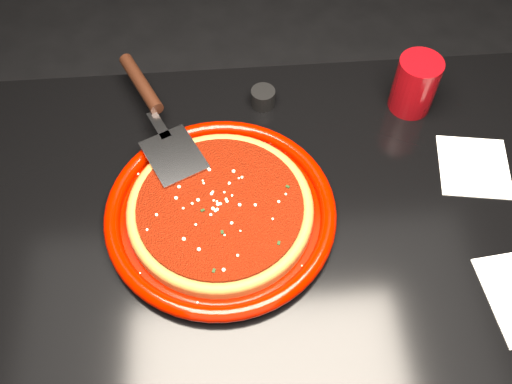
% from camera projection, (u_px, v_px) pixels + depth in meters
% --- Properties ---
extents(floor, '(4.00, 4.00, 0.01)m').
position_uv_depth(floor, '(274.00, 378.00, 1.53)').
color(floor, black).
rests_on(floor, ground).
extents(table, '(1.20, 0.80, 0.75)m').
position_uv_depth(table, '(279.00, 328.00, 1.22)').
color(table, black).
rests_on(table, floor).
extents(plate, '(0.48, 0.48, 0.03)m').
position_uv_depth(plate, '(221.00, 212.00, 0.92)').
color(plate, '#7E0800').
rests_on(plate, table).
extents(pizza_crust, '(0.39, 0.39, 0.02)m').
position_uv_depth(pizza_crust, '(220.00, 210.00, 0.92)').
color(pizza_crust, brown).
rests_on(pizza_crust, plate).
extents(pizza_crust_rim, '(0.39, 0.39, 0.02)m').
position_uv_depth(pizza_crust_rim, '(220.00, 208.00, 0.91)').
color(pizza_crust_rim, brown).
rests_on(pizza_crust_rim, plate).
extents(pizza_sauce, '(0.34, 0.34, 0.01)m').
position_uv_depth(pizza_sauce, '(220.00, 206.00, 0.91)').
color(pizza_sauce, '#691306').
rests_on(pizza_sauce, plate).
extents(parmesan_dusting, '(0.26, 0.26, 0.01)m').
position_uv_depth(parmesan_dusting, '(220.00, 204.00, 0.90)').
color(parmesan_dusting, beige).
rests_on(parmesan_dusting, plate).
extents(basil_flecks, '(0.24, 0.24, 0.00)m').
position_uv_depth(basil_flecks, '(220.00, 204.00, 0.90)').
color(basil_flecks, black).
rests_on(basil_flecks, plate).
extents(pizza_server, '(0.24, 0.37, 0.03)m').
position_uv_depth(pizza_server, '(157.00, 114.00, 0.99)').
color(pizza_server, '#B8BBBF').
rests_on(pizza_server, plate).
extents(cup, '(0.08, 0.08, 0.11)m').
position_uv_depth(cup, '(415.00, 85.00, 1.02)').
color(cup, maroon).
rests_on(cup, table).
extents(napkin_b, '(0.14, 0.15, 0.00)m').
position_uv_depth(napkin_b, '(474.00, 167.00, 0.99)').
color(napkin_b, silver).
rests_on(napkin_b, table).
extents(ramekin, '(0.06, 0.06, 0.03)m').
position_uv_depth(ramekin, '(263.00, 98.00, 1.06)').
color(ramekin, black).
rests_on(ramekin, table).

